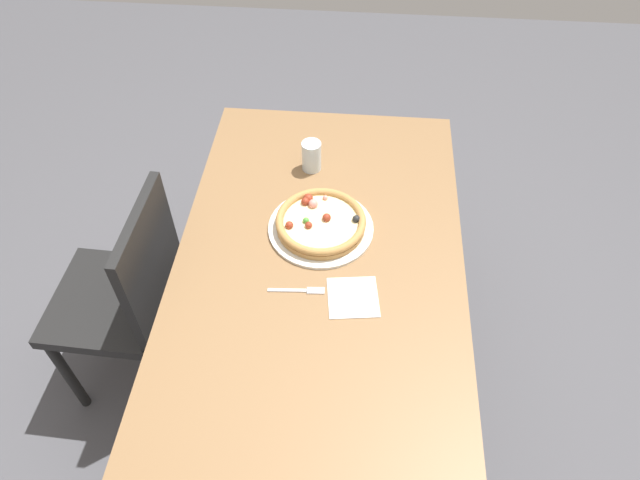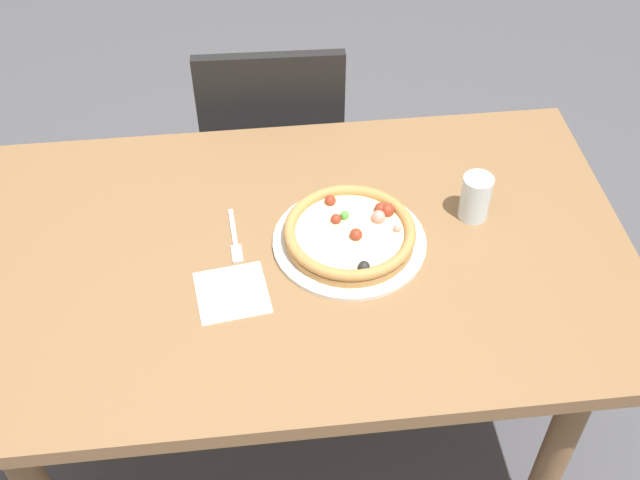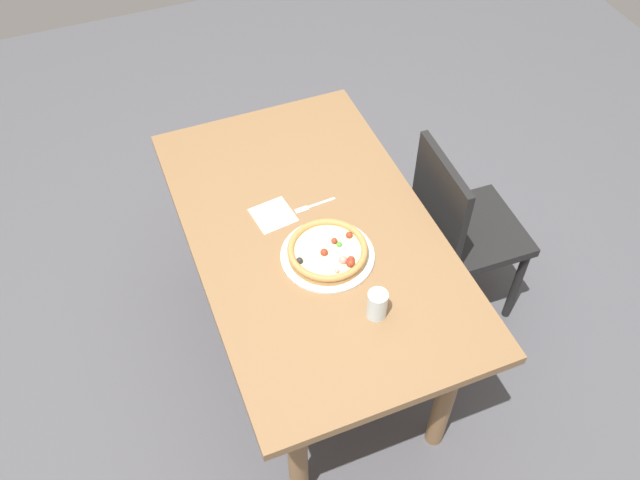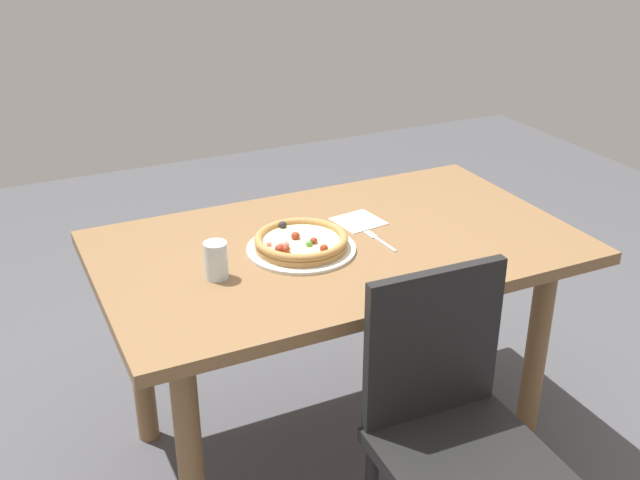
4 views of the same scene
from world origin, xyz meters
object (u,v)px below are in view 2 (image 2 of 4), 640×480
(pizza, at_px, (350,233))
(dining_table, at_px, (292,283))
(napkin, at_px, (232,293))
(drinking_glass, at_px, (475,197))
(plate, at_px, (349,242))
(fork, at_px, (235,241))
(chair_near, at_px, (273,152))

(pizza, bearing_deg, dining_table, 3.05)
(pizza, bearing_deg, napkin, 24.00)
(dining_table, bearing_deg, napkin, 40.11)
(dining_table, xyz_separation_m, drinking_glass, (-0.41, -0.06, 0.16))
(drinking_glass, relative_size, napkin, 0.76)
(plate, relative_size, fork, 1.97)
(plate, bearing_deg, dining_table, 2.67)
(fork, height_order, napkin, fork)
(chair_near, xyz_separation_m, plate, (-0.13, 0.64, 0.26))
(chair_near, height_order, drinking_glass, chair_near)
(chair_near, height_order, plate, chair_near)
(chair_near, relative_size, drinking_glass, 8.43)
(drinking_glass, bearing_deg, plate, 11.20)
(dining_table, relative_size, chair_near, 1.61)
(fork, distance_m, napkin, 0.15)
(dining_table, relative_size, plate, 4.44)
(dining_table, height_order, pizza, pizza)
(pizza, xyz_separation_m, drinking_glass, (-0.28, -0.05, 0.02))
(drinking_glass, height_order, napkin, drinking_glass)
(chair_near, height_order, pizza, chair_near)
(plate, relative_size, napkin, 2.33)
(pizza, height_order, fork, pizza)
(pizza, xyz_separation_m, fork, (0.24, -0.03, -0.03))
(chair_near, bearing_deg, dining_table, -87.86)
(napkin, bearing_deg, fork, -94.29)
(dining_table, relative_size, napkin, 10.33)
(plate, bearing_deg, pizza, -148.70)
(dining_table, bearing_deg, fork, -18.51)
(chair_near, bearing_deg, pizza, -76.50)
(pizza, height_order, napkin, pizza)
(plate, distance_m, fork, 0.24)
(chair_near, distance_m, drinking_glass, 0.77)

